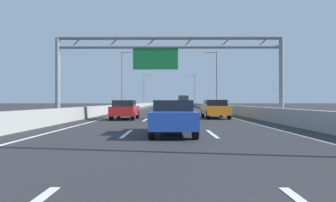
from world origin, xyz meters
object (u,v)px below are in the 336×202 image
streetlamp_right_far (194,88)px  sign_gantry (168,55)px  orange_car (215,109)px  streetlamp_left_mid (124,77)px  streetlamp_right_mid (215,77)px  box_truck (183,101)px  red_car (125,110)px  silver_car (159,103)px  streetlamp_left_far (145,88)px  blue_car (173,117)px  white_car (170,106)px

streetlamp_right_far → sign_gantry: bearing=-96.7°
streetlamp_right_far → orange_car: size_ratio=2.10×
streetlamp_left_mid → streetlamp_right_mid: size_ratio=1.00×
sign_gantry → box_truck: size_ratio=1.98×
sign_gantry → orange_car: (3.90, 1.97, -4.10)m
orange_car → red_car: orange_car is taller
silver_car → streetlamp_left_far: bearing=-105.5°
sign_gantry → streetlamp_right_mid: bearing=72.9°
streetlamp_right_far → box_truck: size_ratio=1.09×
streetlamp_left_mid → blue_car: 35.42m
streetlamp_left_far → box_truck: size_ratio=1.09×
orange_car → red_car: (-7.18, -1.55, -0.04)m
orange_car → sign_gantry: bearing=-153.2°
box_truck → streetlamp_right_far: bearing=68.0°
streetlamp_right_mid → box_truck: bearing=97.2°
white_car → orange_car: bearing=-76.5°
streetlamp_left_mid → silver_car: size_ratio=2.06×
streetlamp_right_mid → red_car: bearing=-114.1°
silver_car → blue_car: (3.87, -87.48, -0.04)m
streetlamp_right_mid → blue_car: (-7.31, -34.27, -4.67)m
streetlamp_right_mid → box_truck: (-3.80, 30.31, -3.77)m
sign_gantry → orange_car: 5.99m
streetlamp_right_far → white_car: (-7.41, -47.03, -4.67)m
streetlamp_left_far → white_car: 47.86m
orange_car → silver_car: size_ratio=0.98×
sign_gantry → streetlamp_right_far: streetlamp_right_far is taller
streetlamp_right_far → orange_car: 62.74m
blue_car → box_truck: box_truck is taller
white_car → red_car: size_ratio=1.04×
streetlamp_left_mid → box_truck: (11.13, 30.31, -3.77)m
streetlamp_right_mid → box_truck: size_ratio=1.09×
orange_car → silver_car: bearing=95.6°
box_truck → silver_car: bearing=107.9°
streetlamp_left_mid → silver_car: (3.75, 53.21, -4.63)m
streetlamp_left_mid → streetlamp_left_far: same height
sign_gantry → red_car: bearing=172.7°
white_car → box_truck: (3.61, 37.62, 0.90)m
streetlamp_right_far → streetlamp_left_far: bearing=180.0°
white_car → orange_car: size_ratio=0.95×
sign_gantry → blue_car: 10.44m
streetlamp_right_far → silver_car: 18.12m
streetlamp_right_mid → red_car: size_ratio=2.31×
silver_car → blue_car: bearing=-87.5°
white_car → sign_gantry: bearing=-90.6°
sign_gantry → blue_car: sign_gantry is taller
streetlamp_right_mid → silver_car: size_ratio=2.06×
streetlamp_right_far → blue_car: size_ratio=2.21×
sign_gantry → silver_car: (-3.58, 77.91, -4.11)m
sign_gantry → box_truck: (3.80, 55.01, -3.25)m
streetlamp_left_mid → orange_car: bearing=-63.7°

